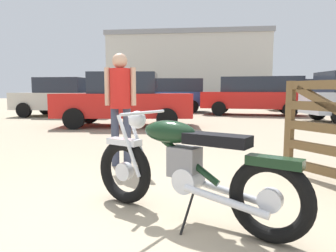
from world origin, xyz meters
The scene contains 9 objects.
ground_plane centered at (0.00, 0.00, 0.00)m, with size 80.00×80.00×0.00m, color gray.
vintage_motorcycle centered at (0.25, 0.08, 0.45)m, with size 1.89×1.06×0.94m.
bystander centered at (-0.83, 1.92, 1.02)m, with size 0.46×0.30×1.66m.
silver_sedan_mid centered at (-2.13, 7.03, 0.84)m, with size 4.36×2.27×1.67m.
pale_sedan_back centered at (2.69, 12.22, 0.94)m, with size 4.90×2.45×1.74m.
red_hatchback_near centered at (-5.75, 10.39, 0.84)m, with size 4.24×2.00×1.67m.
dark_sedan_left centered at (6.25, 15.77, 0.94)m, with size 4.71×1.98×1.74m.
blue_hatchback_right centered at (-1.80, 13.89, 0.94)m, with size 4.92×2.52×1.74m.
industrial_building centered at (-1.69, 34.37, 3.75)m, with size 17.61×8.67×7.48m.
Camera 1 is at (0.43, -2.54, 1.12)m, focal length 33.31 mm.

